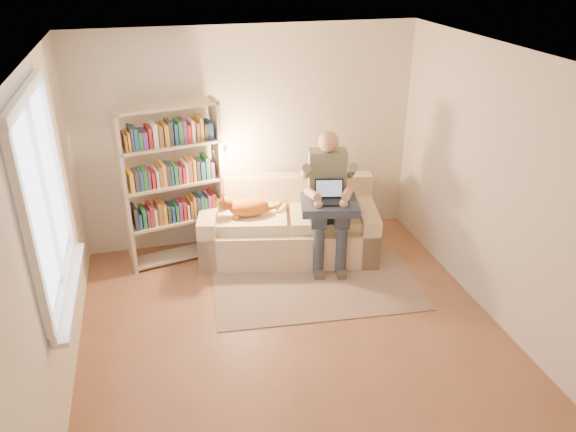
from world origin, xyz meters
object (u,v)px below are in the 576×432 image
object	(u,v)px
cat	(245,207)
sofa	(288,228)
bookshelf	(172,177)
person	(328,192)
laptop	(332,196)

from	to	relation	value
cat	sofa	bearing A→B (deg)	14.77
cat	bookshelf	world-z (taller)	bookshelf
sofa	person	world-z (taller)	person
laptop	person	bearing A→B (deg)	101.09
person	cat	size ratio (longest dim) A/B	2.13
bookshelf	cat	bearing A→B (deg)	-25.22
sofa	person	bearing A→B (deg)	-19.11
cat	person	bearing A→B (deg)	-1.48
sofa	person	size ratio (longest dim) A/B	1.45
person	sofa	bearing A→B (deg)	160.89
person	laptop	xyz separation A→B (m)	(-0.00, -0.14, 0.01)
cat	laptop	xyz separation A→B (m)	(0.92, -0.37, 0.20)
laptop	bookshelf	distance (m)	1.79
person	bookshelf	size ratio (longest dim) A/B	0.81
cat	bookshelf	size ratio (longest dim) A/B	0.38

